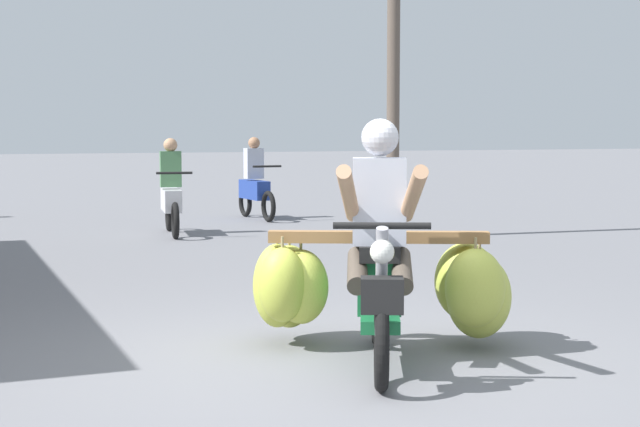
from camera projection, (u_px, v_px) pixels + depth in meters
The scene contains 4 objects.
ground_plane at pixel (326, 367), 6.06m from camera, with size 120.00×120.00×0.00m, color slate.
motorbike_main_loaded at pixel (382, 279), 6.46m from camera, with size 1.83×1.95×1.58m.
motorbike_distant_ahead_left at pixel (171, 196), 13.81m from camera, with size 0.53×1.61×1.40m.
motorbike_distant_far_ahead at pixel (255, 186), 16.25m from camera, with size 0.50×1.62×1.40m.
Camera 1 is at (-2.29, -5.50, 1.50)m, focal length 53.47 mm.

